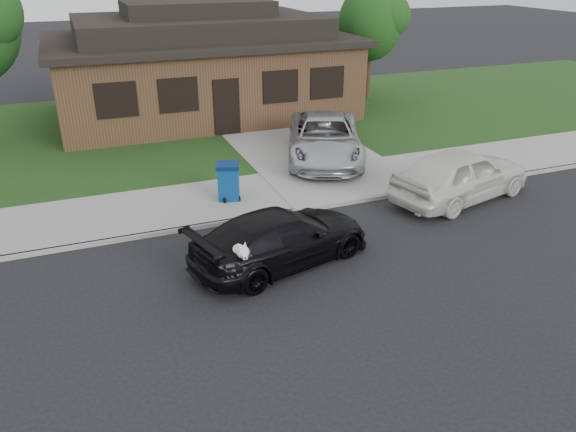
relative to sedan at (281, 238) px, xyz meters
name	(u,v)px	position (x,y,z in m)	size (l,w,h in m)	color
ground	(185,309)	(-2.47, -1.07, -0.64)	(120.00, 120.00, 0.00)	black
sidewalk	(147,211)	(-2.47, 3.93, -0.58)	(60.00, 3.00, 0.12)	gray
curb	(156,233)	(-2.47, 2.43, -0.58)	(60.00, 0.12, 0.12)	gray
lawn	(117,133)	(-2.47, 11.93, -0.57)	(60.00, 13.00, 0.13)	#193814
driveway	(285,138)	(3.53, 8.93, -0.57)	(4.50, 13.00, 0.14)	gray
sedan	(281,238)	(0.00, 0.00, 0.00)	(4.70, 2.89, 1.27)	black
minivan	(325,138)	(3.83, 5.96, 0.22)	(2.39, 5.19, 1.44)	silver
white_compact	(461,174)	(6.13, 1.63, 0.13)	(1.81, 4.51, 1.54)	silver
recycling_bin	(228,181)	(-0.16, 3.82, 0.01)	(0.80, 0.80, 1.05)	navy
house	(201,65)	(1.53, 13.93, 1.50)	(12.60, 8.60, 4.65)	#422B1C
tree_1	(374,21)	(9.66, 13.33, 3.08)	(3.15, 3.00, 5.25)	#332114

